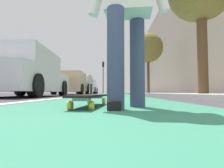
{
  "coord_description": "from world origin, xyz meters",
  "views": [
    {
      "loc": [
        -0.35,
        -0.12,
        0.14
      ],
      "look_at": [
        12.09,
        0.07,
        0.75
      ],
      "focal_mm": 27.32,
      "sensor_mm": 36.0,
      "label": 1
    }
  ],
  "objects": [
    {
      "name": "parked_car_mid",
      "position": [
        11.29,
        2.8,
        0.72
      ],
      "size": [
        4.26,
        1.98,
        1.49
      ],
      "color": "tan",
      "rests_on": "ground"
    },
    {
      "name": "traffic_light",
      "position": [
        24.74,
        1.58,
        3.22
      ],
      "size": [
        0.33,
        0.28,
        4.7
      ],
      "color": "#2D2D2D",
      "rests_on": "ground"
    },
    {
      "name": "pedestrian_distant",
      "position": [
        12.6,
        1.78,
        0.89
      ],
      "size": [
        0.44,
        0.68,
        1.55
      ],
      "color": "black",
      "rests_on": "ground"
    },
    {
      "name": "bike_lane_paint",
      "position": [
        24.0,
        0.0,
        0.0
      ],
      "size": [
        56.0,
        2.07,
        0.0
      ],
      "primitive_type": "cube",
      "color": "#2D7256",
      "rests_on": "ground"
    },
    {
      "name": "building_facade",
      "position": [
        22.0,
        -6.12,
        5.06
      ],
      "size": [
        40.0,
        1.2,
        10.11
      ],
      "primitive_type": "cube",
      "color": "gray",
      "rests_on": "ground"
    },
    {
      "name": "ground_plane",
      "position": [
        10.0,
        0.0,
        0.0
      ],
      "size": [
        80.0,
        80.0,
        0.0
      ],
      "primitive_type": "plane",
      "color": "#38383D"
    },
    {
      "name": "lane_stripe_white",
      "position": [
        20.0,
        1.18,
        0.0
      ],
      "size": [
        52.0,
        0.16,
        0.01
      ],
      "primitive_type": "cube",
      "color": "silver",
      "rests_on": "ground"
    },
    {
      "name": "sidewalk_curb",
      "position": [
        18.0,
        -3.24,
        0.05
      ],
      "size": [
        52.0,
        3.2,
        0.1
      ],
      "primitive_type": "cube",
      "color": "#9E9B93",
      "rests_on": "ground"
    },
    {
      "name": "street_tree_mid",
      "position": [
        13.34,
        -2.84,
        3.74
      ],
      "size": [
        2.38,
        2.38,
        4.95
      ],
      "color": "brown",
      "rests_on": "ground"
    },
    {
      "name": "parked_car_near",
      "position": [
        5.07,
        2.74,
        0.7
      ],
      "size": [
        4.28,
        2.04,
        1.46
      ],
      "color": "silver",
      "rests_on": "ground"
    },
    {
      "name": "skater_person",
      "position": [
        1.11,
        -0.23,
        0.94
      ],
      "size": [
        0.45,
        0.72,
        1.64
      ],
      "color": "#384260",
      "rests_on": "ground"
    },
    {
      "name": "skateboard",
      "position": [
        1.26,
        0.11,
        0.09
      ],
      "size": [
        0.86,
        0.28,
        0.11
      ],
      "color": "yellow",
      "rests_on": "ground"
    },
    {
      "name": "parked_car_far",
      "position": [
        17.56,
        2.71,
        0.72
      ],
      "size": [
        4.61,
        1.94,
        1.49
      ],
      "color": "silver",
      "rests_on": "ground"
    }
  ]
}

